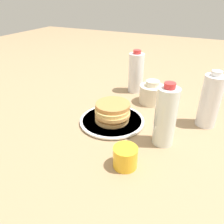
% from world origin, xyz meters
% --- Properties ---
extents(ground_plane, '(4.00, 4.00, 0.00)m').
position_xyz_m(ground_plane, '(0.00, 0.00, 0.00)').
color(ground_plane, '#9E7F5B').
extents(plate, '(0.26, 0.26, 0.01)m').
position_xyz_m(plate, '(0.02, 0.01, 0.01)').
color(plate, white).
rests_on(plate, ground_plane).
extents(pancake_stack, '(0.15, 0.15, 0.07)m').
position_xyz_m(pancake_stack, '(0.02, 0.01, 0.05)').
color(pancake_stack, tan).
rests_on(pancake_stack, plate).
extents(juice_glass, '(0.07, 0.07, 0.07)m').
position_xyz_m(juice_glass, '(-0.13, 0.23, 0.03)').
color(juice_glass, yellow).
rests_on(juice_glass, ground_plane).
extents(cream_jug, '(0.12, 0.12, 0.11)m').
position_xyz_m(cream_jug, '(-0.07, -0.23, 0.05)').
color(cream_jug, beige).
rests_on(cream_jug, ground_plane).
extents(water_bottle_near, '(0.08, 0.08, 0.22)m').
position_xyz_m(water_bottle_near, '(-0.32, -0.13, 0.11)').
color(water_bottle_near, white).
rests_on(water_bottle_near, ground_plane).
extents(water_bottle_mid, '(0.08, 0.08, 0.22)m').
position_xyz_m(water_bottle_mid, '(0.04, -0.32, 0.10)').
color(water_bottle_mid, white).
rests_on(water_bottle_mid, ground_plane).
extents(water_bottle_far, '(0.07, 0.07, 0.22)m').
position_xyz_m(water_bottle_far, '(-0.20, 0.06, 0.11)').
color(water_bottle_far, silver).
rests_on(water_bottle_far, ground_plane).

